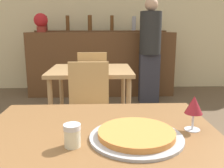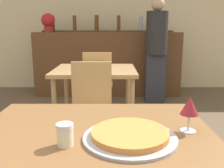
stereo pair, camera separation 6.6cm
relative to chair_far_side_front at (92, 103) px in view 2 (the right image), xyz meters
name	(u,v)px [view 2 (the right image)]	position (x,y,z in m)	size (l,w,h in m)	color
wall_back	(108,18)	(0.11, 2.88, 0.88)	(8.00, 0.05, 2.80)	beige
dining_table_near	(94,150)	(0.11, -1.20, 0.15)	(1.07, 0.88, 0.75)	brown
dining_table_far	(95,77)	(0.00, 0.57, 0.14)	(0.92, 0.80, 0.76)	#A87F51
bar_counter	(108,63)	(0.11, 2.37, 0.05)	(2.60, 0.56, 1.14)	brown
bar_back_shelf	(109,28)	(0.14, 2.51, 0.68)	(2.39, 0.24, 0.33)	brown
chair_far_side_front	(92,103)	(0.00, 0.00, 0.00)	(0.40, 0.40, 0.90)	tan
chair_far_side_back	(98,79)	(0.00, 1.14, 0.00)	(0.40, 0.40, 0.90)	tan
pizza_tray	(130,135)	(0.27, -1.26, 0.25)	(0.39, 0.39, 0.04)	#A3A3A8
cheese_shaker	(65,135)	(0.01, -1.31, 0.28)	(0.07, 0.07, 0.09)	beige
person_standing	(157,48)	(0.90, 1.79, 0.38)	(0.34, 0.34, 1.67)	#2D2D38
wine_glass	(190,107)	(0.53, -1.17, 0.34)	(0.08, 0.08, 0.16)	silver
potted_plant	(49,22)	(-0.94, 2.32, 0.80)	(0.24, 0.24, 0.33)	maroon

